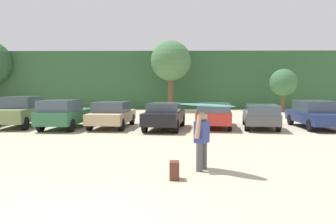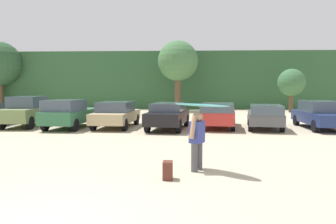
{
  "view_description": "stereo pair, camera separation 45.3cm",
  "coord_description": "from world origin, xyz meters",
  "px_view_note": "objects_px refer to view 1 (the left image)",
  "views": [
    {
      "loc": [
        1.98,
        -5.43,
        2.31
      ],
      "look_at": [
        1.76,
        7.77,
        1.32
      ],
      "focal_mm": 36.69,
      "sensor_mm": 36.0,
      "label": 1
    },
    {
      "loc": [
        2.43,
        -5.41,
        2.31
      ],
      "look_at": [
        1.76,
        7.77,
        1.32
      ],
      "focal_mm": 36.69,
      "sensor_mm": 36.0,
      "label": 2
    }
  ],
  "objects_px": {
    "parked_car_olive_green": "(21,111)",
    "parked_car_red": "(214,114)",
    "parked_car_black": "(165,115)",
    "parked_car_tan": "(112,114)",
    "backpack_dropped": "(174,170)",
    "parked_car_navy": "(314,114)",
    "parked_car_dark_gray": "(261,115)",
    "parked_car_forest_green": "(65,114)",
    "surfboard_teal": "(205,105)",
    "person_adult": "(202,138)"
  },
  "relations": [
    {
      "from": "parked_car_tan",
      "to": "parked_car_navy",
      "type": "height_order",
      "value": "parked_car_navy"
    },
    {
      "from": "parked_car_dark_gray",
      "to": "parked_car_navy",
      "type": "height_order",
      "value": "parked_car_navy"
    },
    {
      "from": "parked_car_forest_green",
      "to": "backpack_dropped",
      "type": "height_order",
      "value": "parked_car_forest_green"
    },
    {
      "from": "parked_car_olive_green",
      "to": "parked_car_dark_gray",
      "type": "relative_size",
      "value": 0.87
    },
    {
      "from": "parked_car_tan",
      "to": "parked_car_black",
      "type": "relative_size",
      "value": 0.97
    },
    {
      "from": "parked_car_navy",
      "to": "parked_car_black",
      "type": "bearing_deg",
      "value": 94.89
    },
    {
      "from": "parked_car_red",
      "to": "parked_car_black",
      "type": "bearing_deg",
      "value": 110.46
    },
    {
      "from": "parked_car_black",
      "to": "surfboard_teal",
      "type": "xyz_separation_m",
      "value": [
        1.33,
        -9.1,
        1.02
      ]
    },
    {
      "from": "parked_car_olive_green",
      "to": "parked_car_black",
      "type": "bearing_deg",
      "value": -97.2
    },
    {
      "from": "parked_car_dark_gray",
      "to": "backpack_dropped",
      "type": "xyz_separation_m",
      "value": [
        -4.74,
        -10.39,
        -0.51
      ]
    },
    {
      "from": "parked_car_dark_gray",
      "to": "parked_car_red",
      "type": "bearing_deg",
      "value": 93.09
    },
    {
      "from": "parked_car_red",
      "to": "parked_car_dark_gray",
      "type": "relative_size",
      "value": 0.99
    },
    {
      "from": "parked_car_olive_green",
      "to": "parked_car_dark_gray",
      "type": "bearing_deg",
      "value": -93.45
    },
    {
      "from": "parked_car_forest_green",
      "to": "parked_car_red",
      "type": "height_order",
      "value": "parked_car_forest_green"
    },
    {
      "from": "parked_car_olive_green",
      "to": "surfboard_teal",
      "type": "distance_m",
      "value": 13.78
    },
    {
      "from": "parked_car_olive_green",
      "to": "parked_car_black",
      "type": "distance_m",
      "value": 8.23
    },
    {
      "from": "parked_car_black",
      "to": "person_adult",
      "type": "height_order",
      "value": "person_adult"
    },
    {
      "from": "parked_car_red",
      "to": "parked_car_dark_gray",
      "type": "bearing_deg",
      "value": -89.03
    },
    {
      "from": "parked_car_olive_green",
      "to": "parked_car_tan",
      "type": "relative_size",
      "value": 0.93
    },
    {
      "from": "person_adult",
      "to": "parked_car_navy",
      "type": "bearing_deg",
      "value": -95.26
    },
    {
      "from": "parked_car_tan",
      "to": "surfboard_teal",
      "type": "xyz_separation_m",
      "value": [
        4.3,
        -9.7,
        1.04
      ]
    },
    {
      "from": "parked_car_red",
      "to": "parked_car_olive_green",
      "type": "bearing_deg",
      "value": 96.29
    },
    {
      "from": "parked_car_forest_green",
      "to": "person_adult",
      "type": "bearing_deg",
      "value": -138.68
    },
    {
      "from": "parked_car_red",
      "to": "person_adult",
      "type": "height_order",
      "value": "person_adult"
    },
    {
      "from": "parked_car_olive_green",
      "to": "surfboard_teal",
      "type": "relative_size",
      "value": 2.39
    },
    {
      "from": "parked_car_olive_green",
      "to": "parked_car_red",
      "type": "bearing_deg",
      "value": -92.45
    },
    {
      "from": "parked_car_black",
      "to": "parked_car_red",
      "type": "xyz_separation_m",
      "value": [
        2.71,
        0.63,
        -0.01
      ]
    },
    {
      "from": "parked_car_red",
      "to": "parked_car_forest_green",
      "type": "bearing_deg",
      "value": 101.59
    },
    {
      "from": "parked_car_forest_green",
      "to": "person_adult",
      "type": "xyz_separation_m",
      "value": [
        6.66,
        -9.13,
        0.08
      ]
    },
    {
      "from": "parked_car_olive_green",
      "to": "parked_car_red",
      "type": "relative_size",
      "value": 0.88
    },
    {
      "from": "parked_car_forest_green",
      "to": "parked_car_navy",
      "type": "relative_size",
      "value": 0.95
    },
    {
      "from": "parked_car_navy",
      "to": "parked_car_olive_green",
      "type": "bearing_deg",
      "value": 89.97
    },
    {
      "from": "parked_car_dark_gray",
      "to": "parked_car_olive_green",
      "type": "bearing_deg",
      "value": 97.4
    },
    {
      "from": "parked_car_dark_gray",
      "to": "surfboard_teal",
      "type": "relative_size",
      "value": 2.75
    },
    {
      "from": "parked_car_dark_gray",
      "to": "parked_car_navy",
      "type": "xyz_separation_m",
      "value": [
        3.01,
        0.23,
        0.06
      ]
    },
    {
      "from": "parked_car_olive_green",
      "to": "parked_car_forest_green",
      "type": "bearing_deg",
      "value": -107.65
    },
    {
      "from": "parked_car_forest_green",
      "to": "parked_car_dark_gray",
      "type": "height_order",
      "value": "parked_car_forest_green"
    },
    {
      "from": "person_adult",
      "to": "backpack_dropped",
      "type": "xyz_separation_m",
      "value": [
        -0.75,
        -0.92,
        -0.68
      ]
    },
    {
      "from": "parked_car_tan",
      "to": "backpack_dropped",
      "type": "bearing_deg",
      "value": -158.04
    },
    {
      "from": "person_adult",
      "to": "surfboard_teal",
      "type": "xyz_separation_m",
      "value": [
        0.09,
        0.01,
        0.89
      ]
    },
    {
      "from": "parked_car_olive_green",
      "to": "parked_car_red",
      "type": "xyz_separation_m",
      "value": [
        10.9,
        -0.19,
        -0.12
      ]
    },
    {
      "from": "parked_car_black",
      "to": "backpack_dropped",
      "type": "distance_m",
      "value": 10.06
    },
    {
      "from": "parked_car_forest_green",
      "to": "backpack_dropped",
      "type": "bearing_deg",
      "value": -144.33
    },
    {
      "from": "person_adult",
      "to": "surfboard_teal",
      "type": "distance_m",
      "value": 0.9
    },
    {
      "from": "person_adult",
      "to": "parked_car_red",
      "type": "bearing_deg",
      "value": -68.08
    },
    {
      "from": "parked_car_olive_green",
      "to": "surfboard_teal",
      "type": "xyz_separation_m",
      "value": [
        9.52,
        -9.92,
        0.91
      ]
    },
    {
      "from": "parked_car_red",
      "to": "backpack_dropped",
      "type": "relative_size",
      "value": 10.61
    },
    {
      "from": "parked_car_red",
      "to": "surfboard_teal",
      "type": "height_order",
      "value": "surfboard_teal"
    },
    {
      "from": "parked_car_navy",
      "to": "person_adult",
      "type": "height_order",
      "value": "person_adult"
    },
    {
      "from": "parked_car_tan",
      "to": "parked_car_dark_gray",
      "type": "xyz_separation_m",
      "value": [
        8.2,
        -0.25,
        -0.03
      ]
    }
  ]
}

